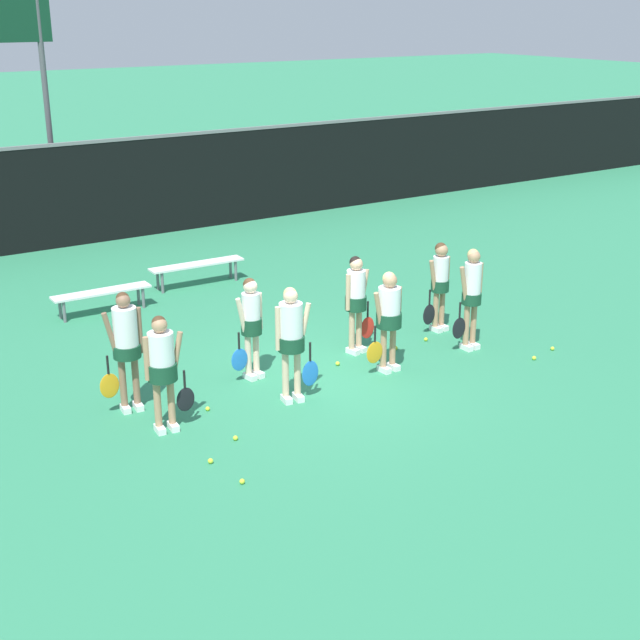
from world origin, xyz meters
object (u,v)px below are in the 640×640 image
object	(u,v)px
player_0	(162,364)
tennis_ball_2	(111,381)
player_2	(389,313)
tennis_ball_4	(552,348)
tennis_ball_9	(235,438)
bench_far	(197,266)
tennis_ball_7	(208,409)
player_4	(126,341)
player_3	(472,291)
tennis_ball_0	(338,364)
tennis_ball_5	(396,348)
player_7	(440,279)
tennis_ball_6	(534,358)
player_6	(356,296)
tennis_ball_1	(426,339)
player_1	(291,334)
tennis_ball_8	(210,461)
bench_courtside	(102,294)
player_5	(251,320)
tennis_ball_3	(242,481)

from	to	relation	value
player_0	tennis_ball_2	distance (m)	2.20
player_2	tennis_ball_4	bearing A→B (deg)	-20.12
tennis_ball_9	bench_far	bearing A→B (deg)	68.33
tennis_ball_4	tennis_ball_7	bearing A→B (deg)	170.02
player_4	player_3	bearing A→B (deg)	-2.14
tennis_ball_0	tennis_ball_5	size ratio (longest dim) A/B	1.01
player_4	tennis_ball_9	world-z (taller)	player_4
player_7	tennis_ball_6	size ratio (longest dim) A/B	23.35
player_6	tennis_ball_1	world-z (taller)	player_6
tennis_ball_1	tennis_ball_4	world-z (taller)	same
player_6	tennis_ball_1	bearing A→B (deg)	-21.93
tennis_ball_5	tennis_ball_9	distance (m)	4.12
player_1	player_4	world-z (taller)	player_4
player_1	tennis_ball_8	bearing A→B (deg)	-140.65
player_6	player_2	bearing A→B (deg)	-102.89
player_0	player_1	world-z (taller)	player_1
bench_courtside	tennis_ball_0	distance (m)	5.15
player_1	tennis_ball_1	world-z (taller)	player_1
player_5	tennis_ball_7	xyz separation A→B (m)	(-1.14, -0.71, -0.92)
player_0	tennis_ball_3	world-z (taller)	player_0
player_6	tennis_ball_1	size ratio (longest dim) A/B	25.00
player_5	tennis_ball_8	world-z (taller)	player_5
tennis_ball_6	tennis_ball_2	bearing A→B (deg)	154.67
tennis_ball_3	tennis_ball_4	world-z (taller)	tennis_ball_3
tennis_ball_6	player_6	bearing A→B (deg)	139.83
tennis_ball_0	tennis_ball_5	world-z (taller)	same
tennis_ball_3	tennis_ball_9	xyz separation A→B (m)	(0.48, 1.07, -0.00)
bench_far	tennis_ball_9	size ratio (longest dim) A/B	29.89
player_1	player_4	size ratio (longest dim) A/B	0.98
player_7	player_0	bearing A→B (deg)	-174.11
tennis_ball_4	tennis_ball_9	size ratio (longest dim) A/B	0.97
tennis_ball_7	tennis_ball_6	bearing A→B (deg)	-12.45
tennis_ball_1	tennis_ball_2	bearing A→B (deg)	166.31
player_1	player_5	xyz separation A→B (m)	(-0.08, 1.07, -0.09)
player_7	tennis_ball_3	distance (m)	6.34
player_0	tennis_ball_0	bearing A→B (deg)	16.94
player_0	player_3	size ratio (longest dim) A/B	0.95
player_4	player_7	xyz separation A→B (m)	(5.90, 0.13, -0.11)
bench_far	tennis_ball_1	size ratio (longest dim) A/B	30.31
tennis_ball_3	tennis_ball_8	distance (m)	0.68
tennis_ball_0	bench_courtside	bearing A→B (deg)	116.34
bench_courtside	player_7	xyz separation A→B (m)	(4.73, -4.20, 0.57)
player_6	player_7	world-z (taller)	player_6
tennis_ball_2	tennis_ball_7	bearing A→B (deg)	-65.19
player_0	tennis_ball_6	xyz separation A→B (m)	(6.15, -0.95, -0.95)
tennis_ball_3	tennis_ball_9	world-z (taller)	same
player_7	tennis_ball_0	distance (m)	2.65
player_2	player_7	bearing A→B (deg)	23.83
player_7	tennis_ball_5	xyz separation A→B (m)	(-1.24, -0.36, -0.92)
tennis_ball_2	tennis_ball_8	size ratio (longest dim) A/B	0.92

